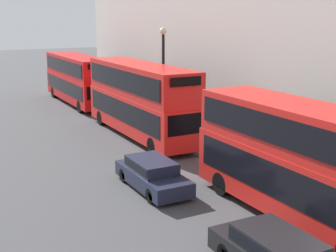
% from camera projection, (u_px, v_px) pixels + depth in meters
% --- Properties ---
extents(bus_leading, '(2.59, 10.03, 4.35)m').
position_uv_depth(bus_leading, '(302.00, 158.00, 16.98)').
color(bus_leading, red).
rests_on(bus_leading, ground).
extents(bus_second_in_queue, '(2.59, 11.38, 4.56)m').
position_uv_depth(bus_second_in_queue, '(140.00, 97.00, 29.04)').
color(bus_second_in_queue, red).
rests_on(bus_second_in_queue, ground).
extents(bus_third_in_queue, '(2.59, 11.17, 4.09)m').
position_uv_depth(bus_third_in_queue, '(78.00, 77.00, 40.04)').
color(bus_third_in_queue, red).
rests_on(bus_third_in_queue, ground).
extents(car_hatchback, '(1.76, 4.43, 1.33)m').
position_uv_depth(car_hatchback, '(152.00, 173.00, 20.51)').
color(car_hatchback, '#1E2338').
rests_on(car_hatchback, ground).
extents(street_lamp, '(0.44, 0.44, 6.73)m').
position_uv_depth(street_lamp, '(163.00, 69.00, 29.62)').
color(street_lamp, black).
rests_on(street_lamp, ground).
extents(pedestrian, '(0.36, 0.36, 1.75)m').
position_uv_depth(pedestrian, '(105.00, 90.00, 42.84)').
color(pedestrian, '#26262D').
rests_on(pedestrian, ground).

